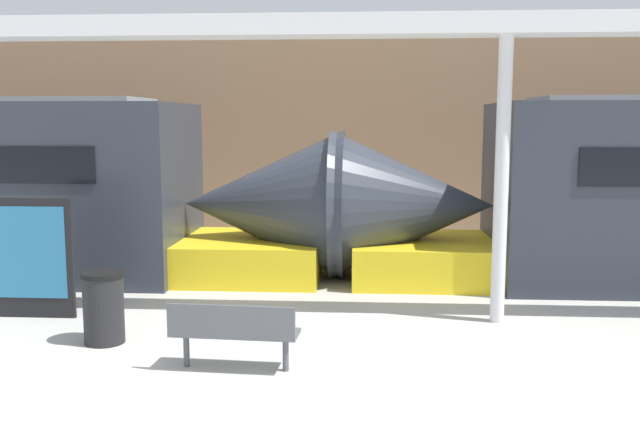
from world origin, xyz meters
name	(u,v)px	position (x,y,z in m)	size (l,w,h in m)	color
ground_plane	(290,403)	(0.00, 0.00, 0.00)	(60.00, 60.00, 0.00)	#B2AFA8
station_wall	(337,133)	(0.00, 10.71, 2.50)	(56.00, 0.20, 5.00)	#937051
bench_near	(234,330)	(-0.73, 0.87, 0.48)	(1.47, 0.53, 0.79)	#4C4F54
trash_bin	(104,307)	(-2.55, 1.78, 0.46)	(0.53, 0.53, 0.91)	black
poster_board	(30,257)	(-4.01, 2.87, 0.87)	(1.25, 0.07, 1.72)	black
support_column_near	(501,182)	(2.58, 3.09, 1.96)	(0.19, 0.19, 3.92)	silver
canopy_beam	(507,24)	(2.58, 3.09, 4.06)	(28.00, 0.60, 0.28)	silver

